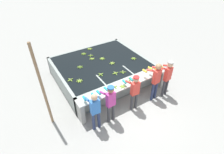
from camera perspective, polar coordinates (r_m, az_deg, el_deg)
ground_plane at (r=7.35m, az=5.11°, el=-8.81°), size 80.00×80.00×0.00m
wash_tank at (r=8.49m, az=-3.55°, el=2.31°), size 4.10×3.51×0.92m
work_ledge at (r=7.05m, az=4.30°, el=-4.06°), size 4.10×0.45×0.92m
worker_0 at (r=5.87m, az=-5.62°, el=-10.22°), size 0.42×0.72×1.60m
worker_1 at (r=6.05m, az=-0.59°, el=-7.79°), size 0.44×0.73×1.63m
worker_2 at (r=6.57m, az=7.34°, el=-4.20°), size 0.43×0.72×1.58m
worker_3 at (r=7.11m, az=14.09°, el=-0.46°), size 0.45×0.73×1.75m
worker_4 at (r=7.44m, az=17.50°, el=0.46°), size 0.46×0.74×1.70m
banana_bunch_floating_0 at (r=7.95m, az=-10.41°, el=3.25°), size 0.28×0.27×0.08m
banana_bunch_floating_1 at (r=7.42m, az=1.08°, el=1.28°), size 0.28×0.28×0.08m
banana_bunch_floating_2 at (r=8.09m, az=0.07°, el=4.56°), size 0.28×0.28×0.08m
banana_bunch_floating_3 at (r=8.78m, az=-6.98°, el=7.02°), size 0.25×0.25×0.08m
banana_bunch_floating_4 at (r=7.11m, az=-10.59°, el=-1.23°), size 0.28×0.28×0.08m
banana_bunch_floating_5 at (r=8.50m, az=-6.53°, el=5.99°), size 0.28×0.27×0.08m
banana_bunch_floating_6 at (r=8.51m, az=7.07°, el=6.01°), size 0.27×0.28×0.08m
banana_bunch_floating_7 at (r=7.50m, az=3.59°, el=1.62°), size 0.26×0.26×0.08m
banana_bunch_floating_8 at (r=9.42m, az=-7.29°, el=9.15°), size 0.28×0.28×0.08m
banana_bunch_floating_9 at (r=8.98m, az=-9.24°, el=7.50°), size 0.28×0.27×0.08m
banana_bunch_floating_10 at (r=8.46m, az=-3.21°, el=6.05°), size 0.28×0.28×0.08m
banana_bunch_floating_11 at (r=7.35m, az=-3.73°, el=0.84°), size 0.28×0.28×0.08m
banana_bunch_floating_12 at (r=7.24m, az=-13.46°, el=-0.90°), size 0.28×0.28×0.08m
banana_bunch_ledge_0 at (r=6.68m, az=0.85°, el=-3.26°), size 0.28×0.28×0.08m
banana_bunch_ledge_1 at (r=6.72m, az=3.52°, el=-3.07°), size 0.26×0.28×0.08m
banana_bunch_ledge_2 at (r=7.09m, az=6.11°, el=-0.82°), size 0.28×0.28×0.08m
knife_0 at (r=6.46m, az=-0.99°, el=-5.01°), size 0.35×0.09×0.02m
knife_1 at (r=7.74m, az=13.20°, el=1.81°), size 0.28×0.26×0.02m
support_post_left at (r=6.01m, az=-21.69°, el=-3.46°), size 0.09×0.09×3.20m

